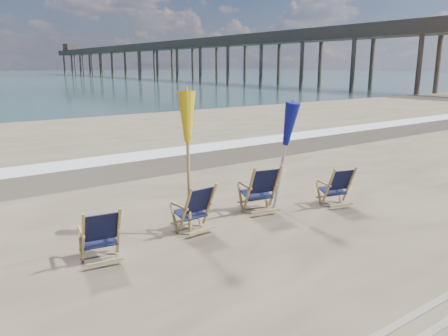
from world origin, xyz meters
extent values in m
cube|color=silver|center=(0.00, 8.30, 0.00)|extent=(200.00, 1.40, 0.01)
cube|color=#42362A|center=(0.00, 6.80, 0.00)|extent=(200.00, 2.60, 0.00)
cylinder|color=tan|center=(-1.19, 1.58, 1.23)|extent=(0.06, 0.06, 2.46)
cone|color=yellow|center=(-1.19, 1.58, 1.98)|extent=(0.30, 0.30, 0.85)
cylinder|color=#A5A5AD|center=(1.02, 1.61, 1.10)|extent=(0.06, 0.06, 2.20)
cone|color=navy|center=(1.02, 1.61, 1.73)|extent=(0.30, 0.30, 0.85)
camera|label=1|loc=(-4.90, -4.66, 2.89)|focal=35.00mm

